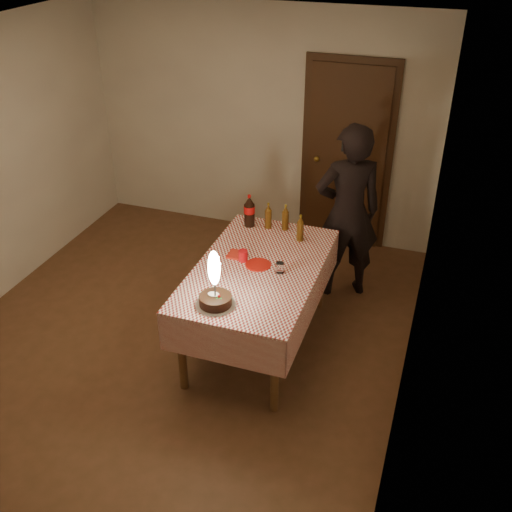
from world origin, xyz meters
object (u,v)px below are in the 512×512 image
clear_cup (280,268)px  dining_table (258,278)px  cola_bottle (249,211)px  amber_bottle_right (300,229)px  amber_bottle_mid (285,218)px  photographer (348,213)px  red_cup (243,256)px  red_plate (258,265)px  birthday_cake (215,291)px  amber_bottle_left (268,216)px

clear_cup → dining_table: bearing=175.6°
cola_bottle → amber_bottle_right: cola_bottle is taller
amber_bottle_mid → photographer: bearing=36.1°
red_cup → amber_bottle_right: size_ratio=0.39×
cola_bottle → amber_bottle_right: size_ratio=1.25×
red_plate → amber_bottle_right: bearing=67.7°
birthday_cake → amber_bottle_left: 1.32m
amber_bottle_right → amber_bottle_mid: 0.24m
dining_table → cola_bottle: 0.80m
birthday_cake → amber_bottle_mid: birthday_cake is taller
amber_bottle_left → amber_bottle_right: size_ratio=1.00×
photographer → cola_bottle: bearing=-154.4°
clear_cup → cola_bottle: (-0.52, 0.70, 0.11)m
cola_bottle → photographer: (0.85, 0.41, -0.07)m
birthday_cake → amber_bottle_mid: 1.35m
amber_bottle_left → clear_cup: bearing=-64.9°
clear_cup → amber_bottle_right: bearing=88.9°
red_plate → red_cup: (-0.15, 0.03, 0.05)m
red_cup → clear_cup: 0.36m
birthday_cake → clear_cup: 0.69m
birthday_cake → amber_bottle_left: (-0.01, 1.32, -0.01)m
amber_bottle_right → photographer: (0.33, 0.53, -0.04)m
red_plate → cola_bottle: cola_bottle is taller
amber_bottle_left → birthday_cake: bearing=-89.7°
clear_cup → red_plate: bearing=166.7°
red_cup → cola_bottle: 0.65m
amber_bottle_right → photographer: bearing=58.2°
birthday_cake → amber_bottle_left: birthday_cake is taller
dining_table → amber_bottle_mid: 0.75m
amber_bottle_mid → clear_cup: bearing=-76.7°
dining_table → clear_cup: size_ratio=19.11×
red_plate → amber_bottle_right: size_ratio=0.86×
dining_table → photographer: photographer is taller
birthday_cake → dining_table: bearing=78.0°
dining_table → amber_bottle_right: amber_bottle_right is taller
birthday_cake → cola_bottle: bearing=98.2°
red_cup → photographer: size_ratio=0.06×
birthday_cake → amber_bottle_mid: (0.15, 1.34, -0.01)m
birthday_cake → clear_cup: bearing=61.4°
dining_table → red_cup: red_cup is taller
red_cup → amber_bottle_right: bearing=54.4°
clear_cup → photographer: (0.34, 1.11, 0.04)m
cola_bottle → amber_bottle_right: bearing=-12.5°
birthday_cake → photographer: 1.84m
amber_bottle_right → photographer: 0.62m
dining_table → amber_bottle_mid: size_ratio=6.75×
amber_bottle_left → amber_bottle_mid: same height
photographer → dining_table: bearing=-116.1°
clear_cup → amber_bottle_right: amber_bottle_right is taller
red_cup → cola_bottle: (-0.16, 0.62, 0.10)m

